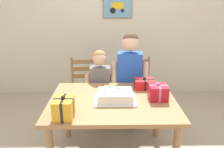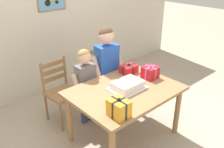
{
  "view_description": "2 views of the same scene",
  "coord_description": "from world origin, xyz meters",
  "px_view_note": "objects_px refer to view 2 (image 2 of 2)",
  "views": [
    {
      "loc": [
        -0.04,
        -2.13,
        1.75
      ],
      "look_at": [
        -0.0,
        0.22,
        0.94
      ],
      "focal_mm": 35.46,
      "sensor_mm": 36.0,
      "label": 1
    },
    {
      "loc": [
        -1.87,
        -1.85,
        2.19
      ],
      "look_at": [
        -0.05,
        0.19,
        0.88
      ],
      "focal_mm": 38.75,
      "sensor_mm": 36.0,
      "label": 2
    }
  ],
  "objects_px": {
    "dining_table": "(125,96)",
    "gift_box_corner_small": "(129,69)",
    "birthday_cake": "(127,85)",
    "chair_right": "(103,75)",
    "gift_box_red_large": "(119,108)",
    "chair_left": "(61,91)",
    "child_younger": "(86,80)",
    "child_older": "(107,63)",
    "gift_box_beside_cake": "(150,72)"
  },
  "relations": [
    {
      "from": "dining_table",
      "to": "gift_box_corner_small",
      "type": "height_order",
      "value": "gift_box_corner_small"
    },
    {
      "from": "birthday_cake",
      "to": "chair_right",
      "type": "relative_size",
      "value": 0.48
    },
    {
      "from": "gift_box_red_large",
      "to": "chair_right",
      "type": "distance_m",
      "value": 1.55
    },
    {
      "from": "gift_box_red_large",
      "to": "chair_left",
      "type": "bearing_deg",
      "value": 87.69
    },
    {
      "from": "gift_box_red_large",
      "to": "gift_box_corner_small",
      "type": "relative_size",
      "value": 0.94
    },
    {
      "from": "birthday_cake",
      "to": "chair_right",
      "type": "height_order",
      "value": "same"
    },
    {
      "from": "chair_left",
      "to": "child_younger",
      "type": "bearing_deg",
      "value": -50.1
    },
    {
      "from": "gift_box_corner_small",
      "to": "child_older",
      "type": "relative_size",
      "value": 0.17
    },
    {
      "from": "gift_box_red_large",
      "to": "child_older",
      "type": "xyz_separation_m",
      "value": [
        0.68,
        0.97,
        0.0
      ]
    },
    {
      "from": "dining_table",
      "to": "chair_right",
      "type": "relative_size",
      "value": 1.45
    },
    {
      "from": "chair_right",
      "to": "child_younger",
      "type": "relative_size",
      "value": 0.82
    },
    {
      "from": "gift_box_beside_cake",
      "to": "child_younger",
      "type": "bearing_deg",
      "value": 136.09
    },
    {
      "from": "dining_table",
      "to": "child_younger",
      "type": "xyz_separation_m",
      "value": [
        -0.15,
        0.62,
        0.05
      ]
    },
    {
      "from": "chair_left",
      "to": "gift_box_beside_cake",
      "type": "bearing_deg",
      "value": -45.74
    },
    {
      "from": "gift_box_beside_cake",
      "to": "gift_box_corner_small",
      "type": "height_order",
      "value": "gift_box_beside_cake"
    },
    {
      "from": "chair_left",
      "to": "child_younger",
      "type": "relative_size",
      "value": 0.82
    },
    {
      "from": "birthday_cake",
      "to": "child_younger",
      "type": "bearing_deg",
      "value": 106.14
    },
    {
      "from": "dining_table",
      "to": "gift_box_corner_small",
      "type": "relative_size",
      "value": 5.69
    },
    {
      "from": "dining_table",
      "to": "gift_box_beside_cake",
      "type": "distance_m",
      "value": 0.51
    },
    {
      "from": "gift_box_red_large",
      "to": "child_younger",
      "type": "height_order",
      "value": "child_younger"
    },
    {
      "from": "gift_box_red_large",
      "to": "gift_box_corner_small",
      "type": "xyz_separation_m",
      "value": [
        0.82,
        0.67,
        -0.04
      ]
    },
    {
      "from": "chair_left",
      "to": "child_younger",
      "type": "distance_m",
      "value": 0.43
    },
    {
      "from": "birthday_cake",
      "to": "chair_right",
      "type": "bearing_deg",
      "value": 68.64
    },
    {
      "from": "chair_left",
      "to": "child_older",
      "type": "xyz_separation_m",
      "value": [
        0.63,
        -0.28,
        0.35
      ]
    },
    {
      "from": "gift_box_beside_cake",
      "to": "child_younger",
      "type": "relative_size",
      "value": 0.17
    },
    {
      "from": "birthday_cake",
      "to": "child_older",
      "type": "bearing_deg",
      "value": 71.87
    },
    {
      "from": "birthday_cake",
      "to": "gift_box_red_large",
      "type": "distance_m",
      "value": 0.58
    },
    {
      "from": "gift_box_beside_cake",
      "to": "chair_left",
      "type": "relative_size",
      "value": 0.21
    },
    {
      "from": "child_older",
      "to": "child_younger",
      "type": "height_order",
      "value": "child_older"
    },
    {
      "from": "dining_table",
      "to": "child_older",
      "type": "bearing_deg",
      "value": 69.2
    },
    {
      "from": "birthday_cake",
      "to": "gift_box_beside_cake",
      "type": "bearing_deg",
      "value": 2.47
    },
    {
      "from": "chair_left",
      "to": "child_older",
      "type": "relative_size",
      "value": 0.68
    },
    {
      "from": "child_older",
      "to": "child_younger",
      "type": "distance_m",
      "value": 0.41
    },
    {
      "from": "chair_right",
      "to": "child_older",
      "type": "xyz_separation_m",
      "value": [
        -0.15,
        -0.28,
        0.35
      ]
    },
    {
      "from": "dining_table",
      "to": "birthday_cake",
      "type": "height_order",
      "value": "birthday_cake"
    },
    {
      "from": "chair_left",
      "to": "chair_right",
      "type": "height_order",
      "value": "same"
    },
    {
      "from": "chair_left",
      "to": "gift_box_corner_small",
      "type": "bearing_deg",
      "value": -37.3
    },
    {
      "from": "child_older",
      "to": "child_younger",
      "type": "xyz_separation_m",
      "value": [
        -0.39,
        0.0,
        -0.14
      ]
    },
    {
      "from": "child_older",
      "to": "chair_left",
      "type": "bearing_deg",
      "value": 155.57
    },
    {
      "from": "gift_box_red_large",
      "to": "child_older",
      "type": "height_order",
      "value": "child_older"
    },
    {
      "from": "gift_box_beside_cake",
      "to": "dining_table",
      "type": "bearing_deg",
      "value": -179.18
    },
    {
      "from": "gift_box_red_large",
      "to": "dining_table",
      "type": "bearing_deg",
      "value": 38.79
    },
    {
      "from": "chair_left",
      "to": "dining_table",
      "type": "bearing_deg",
      "value": -66.52
    },
    {
      "from": "gift_box_red_large",
      "to": "chair_right",
      "type": "relative_size",
      "value": 0.24
    },
    {
      "from": "chair_right",
      "to": "child_younger",
      "type": "distance_m",
      "value": 0.65
    },
    {
      "from": "gift_box_beside_cake",
      "to": "chair_right",
      "type": "distance_m",
      "value": 0.96
    },
    {
      "from": "gift_box_red_large",
      "to": "child_older",
      "type": "relative_size",
      "value": 0.16
    },
    {
      "from": "gift_box_corner_small",
      "to": "child_younger",
      "type": "height_order",
      "value": "child_younger"
    },
    {
      "from": "gift_box_beside_cake",
      "to": "gift_box_corner_small",
      "type": "xyz_separation_m",
      "value": [
        -0.1,
        0.31,
        -0.02
      ]
    },
    {
      "from": "gift_box_corner_small",
      "to": "child_younger",
      "type": "xyz_separation_m",
      "value": [
        -0.53,
        0.3,
        -0.1
      ]
    }
  ]
}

